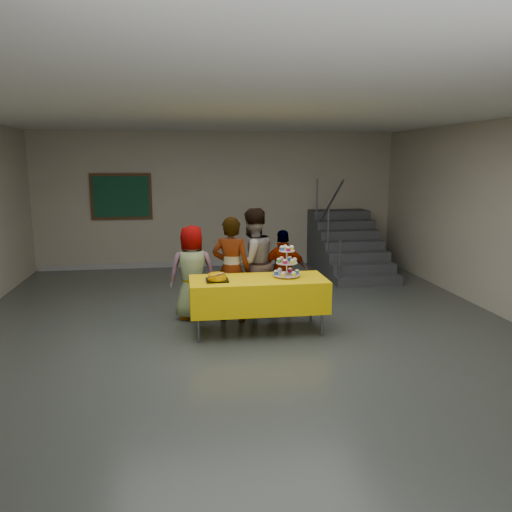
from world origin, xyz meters
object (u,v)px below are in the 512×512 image
at_px(bear_cake, 217,277).
at_px(staircase, 346,248).
at_px(cupcake_stand, 287,264).
at_px(schoolchild_d, 283,273).
at_px(noticeboard, 121,197).
at_px(bake_table, 258,294).
at_px(schoolchild_a, 193,272).
at_px(schoolchild_c, 252,263).
at_px(schoolchild_b, 231,269).

height_order(bear_cake, staircase, staircase).
height_order(cupcake_stand, staircase, staircase).
height_order(cupcake_stand, schoolchild_d, schoolchild_d).
bearing_deg(bear_cake, staircase, 50.63).
bearing_deg(noticeboard, bake_table, -63.15).
height_order(schoolchild_a, staircase, staircase).
distance_m(schoolchild_c, noticeboard, 4.49).
bearing_deg(schoolchild_c, bake_table, 63.08).
distance_m(schoolchild_b, noticeboard, 4.52).
relative_size(schoolchild_c, noticeboard, 1.28).
distance_m(cupcake_stand, schoolchild_c, 0.83).
bearing_deg(schoolchild_c, cupcake_stand, 92.64).
relative_size(cupcake_stand, schoolchild_b, 0.28).
bearing_deg(schoolchild_d, staircase, -120.49).
height_order(bear_cake, noticeboard, noticeboard).
distance_m(schoolchild_d, staircase, 3.55).
bearing_deg(schoolchild_b, bear_cake, 86.85).
xyz_separation_m(bake_table, cupcake_stand, (0.41, 0.05, 0.39)).
xyz_separation_m(schoolchild_c, schoolchild_d, (0.49, -0.01, -0.17)).
bearing_deg(schoolchild_c, noticeboard, -83.10).
relative_size(schoolchild_a, schoolchild_b, 0.91).
distance_m(bear_cake, noticeboard, 4.96).
distance_m(cupcake_stand, schoolchild_d, 0.78).
relative_size(cupcake_stand, schoolchild_c, 0.27).
bearing_deg(schoolchild_a, schoolchild_d, -177.50).
distance_m(schoolchild_d, noticeboard, 4.80).
relative_size(cupcake_stand, noticeboard, 0.34).
bearing_deg(schoolchild_c, schoolchild_a, -23.95).
xyz_separation_m(cupcake_stand, staircase, (2.10, 3.66, -0.46)).
bearing_deg(schoolchild_b, noticeboard, -43.74).
height_order(schoolchild_d, noticeboard, noticeboard).
xyz_separation_m(cupcake_stand, schoolchild_b, (-0.72, 0.51, -0.16)).
relative_size(bake_table, schoolchild_d, 1.41).
relative_size(schoolchild_a, noticeboard, 1.10).
height_order(bake_table, schoolchild_b, schoolchild_b).
bearing_deg(cupcake_stand, schoolchild_d, 81.69).
height_order(bake_table, cupcake_stand, cupcake_stand).
xyz_separation_m(bear_cake, schoolchild_d, (1.08, 0.81, -0.16)).
relative_size(schoolchild_b, schoolchild_c, 0.94).
distance_m(bake_table, schoolchild_d, 0.94).
height_order(bear_cake, schoolchild_a, schoolchild_a).
bearing_deg(staircase, bake_table, -124.05).
bearing_deg(noticeboard, staircase, -9.86).
height_order(schoolchild_d, staircase, staircase).
bearing_deg(noticeboard, cupcake_stand, -58.90).
bearing_deg(bake_table, schoolchild_b, 119.15).
relative_size(bake_table, schoolchild_b, 1.19).
height_order(schoolchild_b, schoolchild_c, schoolchild_c).
bearing_deg(staircase, schoolchild_d, -124.14).
bearing_deg(bake_table, bear_cake, -176.28).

